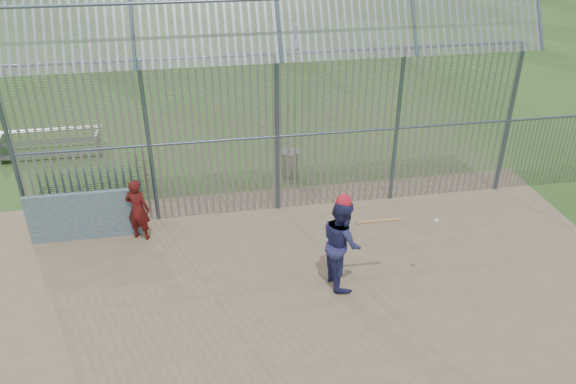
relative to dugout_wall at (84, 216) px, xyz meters
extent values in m
plane|color=#2D511E|center=(4.60, -2.90, -0.62)|extent=(120.00, 120.00, 0.00)
cube|color=#756047|center=(4.60, -3.40, -0.61)|extent=(14.00, 10.00, 0.02)
cube|color=#38566B|center=(0.00, 0.00, 0.00)|extent=(2.50, 0.12, 1.20)
imported|color=navy|center=(5.39, -2.62, 0.37)|extent=(0.83, 1.02, 1.95)
imported|color=maroon|center=(1.23, -0.20, 0.16)|extent=(0.65, 0.55, 1.52)
imported|color=gray|center=(7.95, 15.66, 0.07)|extent=(0.80, 0.73, 1.38)
imported|color=slate|center=(6.94, 13.93, -0.22)|extent=(0.47, 0.20, 0.79)
sphere|color=red|center=(5.39, -2.62, 1.33)|extent=(0.31, 0.31, 0.31)
cylinder|color=#AA7F4C|center=(6.09, -2.77, 0.91)|extent=(0.85, 0.09, 0.07)
sphere|color=#AA7F4C|center=(5.66, -2.77, 0.91)|extent=(0.09, 0.09, 0.09)
sphere|color=white|center=(7.17, -2.99, 0.93)|extent=(0.09, 0.09, 0.09)
cylinder|color=#96989E|center=(5.21, 2.41, -0.27)|extent=(0.52, 0.52, 0.70)
cylinder|color=#9EA0A5|center=(5.21, 2.41, 0.10)|extent=(0.56, 0.56, 0.05)
sphere|color=#9EA0A5|center=(5.21, 2.41, 0.15)|extent=(0.10, 0.10, 0.10)
cube|color=gray|center=(-1.68, 4.57, -0.42)|extent=(3.00, 0.25, 0.05)
cube|color=slate|center=(-1.68, 4.92, -0.17)|extent=(3.00, 0.25, 0.05)
cube|color=gray|center=(-1.68, 5.27, 0.08)|extent=(3.00, 0.25, 0.05)
cube|color=gray|center=(-3.08, 4.92, -0.27)|extent=(0.06, 0.90, 0.70)
cube|color=gray|center=(-0.28, 4.92, -0.27)|extent=(0.06, 0.90, 0.70)
cylinder|color=#47566B|center=(-1.40, 0.60, 1.38)|extent=(0.10, 0.10, 4.00)
cylinder|color=#47566B|center=(1.60, 0.60, 1.38)|extent=(0.10, 0.10, 4.00)
cylinder|color=#47566B|center=(4.60, 0.60, 1.38)|extent=(0.10, 0.10, 4.00)
cylinder|color=#47566B|center=(7.60, 0.60, 1.38)|extent=(0.10, 0.10, 4.00)
cylinder|color=#47566B|center=(10.60, 0.60, 1.38)|extent=(0.10, 0.10, 4.00)
cylinder|color=#47566B|center=(4.60, 0.60, 3.38)|extent=(12.00, 0.07, 0.07)
cylinder|color=#47566B|center=(4.60, 0.60, 1.38)|extent=(12.00, 0.06, 0.06)
cube|color=gray|center=(4.60, 0.60, 1.38)|extent=(12.00, 0.02, 4.00)
cube|color=gray|center=(4.60, 0.23, 4.03)|extent=(12.00, 0.77, 1.31)
cylinder|color=#47566B|center=(10.60, 0.60, 0.38)|extent=(0.08, 0.08, 2.00)
camera|label=1|loc=(2.72, -11.64, 6.72)|focal=35.00mm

